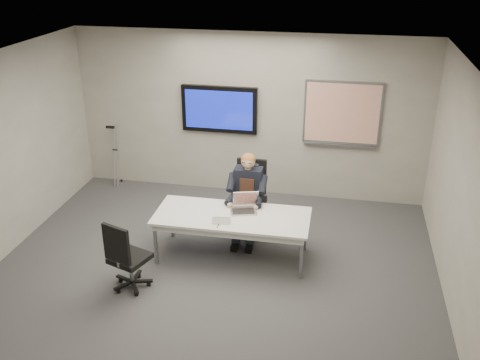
% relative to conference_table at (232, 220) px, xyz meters
% --- Properties ---
extents(floor, '(6.00, 6.00, 0.02)m').
position_rel_conference_table_xyz_m(floor, '(-0.17, -0.81, -0.58)').
color(floor, '#39393B').
rests_on(floor, ground).
extents(ceiling, '(6.00, 6.00, 0.02)m').
position_rel_conference_table_xyz_m(ceiling, '(-0.17, -0.81, 2.22)').
color(ceiling, silver).
rests_on(ceiling, wall_back).
extents(wall_back, '(6.00, 0.02, 2.80)m').
position_rel_conference_table_xyz_m(wall_back, '(-0.17, 2.19, 0.82)').
color(wall_back, gray).
rests_on(wall_back, ground).
extents(wall_right, '(0.02, 6.00, 2.80)m').
position_rel_conference_table_xyz_m(wall_right, '(2.83, -0.81, 0.82)').
color(wall_right, gray).
rests_on(wall_right, ground).
extents(conference_table, '(2.15, 0.91, 0.66)m').
position_rel_conference_table_xyz_m(conference_table, '(0.00, 0.00, 0.00)').
color(conference_table, silver).
rests_on(conference_table, ground).
extents(tv_display, '(1.30, 0.09, 0.80)m').
position_rel_conference_table_xyz_m(tv_display, '(-0.67, 2.13, 0.92)').
color(tv_display, black).
rests_on(tv_display, wall_back).
extents(whiteboard, '(1.25, 0.08, 1.10)m').
position_rel_conference_table_xyz_m(whiteboard, '(1.38, 2.16, 0.95)').
color(whiteboard, gray).
rests_on(whiteboard, wall_back).
extents(office_chair_far, '(0.54, 0.54, 1.13)m').
position_rel_conference_table_xyz_m(office_chair_far, '(0.10, 0.76, -0.23)').
color(office_chair_far, black).
rests_on(office_chair_far, ground).
extents(office_chair_near, '(0.60, 0.60, 0.99)m').
position_rel_conference_table_xyz_m(office_chair_near, '(-1.14, -1.01, -0.28)').
color(office_chair_near, black).
rests_on(office_chair_near, ground).
extents(seated_person, '(0.41, 0.70, 1.32)m').
position_rel_conference_table_xyz_m(seated_person, '(0.10, 0.51, -0.05)').
color(seated_person, '#202635').
rests_on(seated_person, office_chair_far).
extents(crutch, '(0.22, 0.57, 1.24)m').
position_rel_conference_table_xyz_m(crutch, '(-2.56, 1.99, 0.02)').
color(crutch, '#B4B6BC').
rests_on(crutch, ground).
extents(laptop, '(0.41, 0.42, 0.25)m').
position_rel_conference_table_xyz_m(laptop, '(0.14, 0.19, 0.14)').
color(laptop, '#BBBBBD').
rests_on(laptop, conference_table).
extents(name_tent, '(0.24, 0.10, 0.09)m').
position_rel_conference_table_xyz_m(name_tent, '(-0.09, -0.25, 0.12)').
color(name_tent, white).
rests_on(name_tent, conference_table).
extents(pen, '(0.02, 0.13, 0.01)m').
position_rel_conference_table_xyz_m(pen, '(-0.12, -0.33, 0.08)').
color(pen, black).
rests_on(pen, conference_table).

